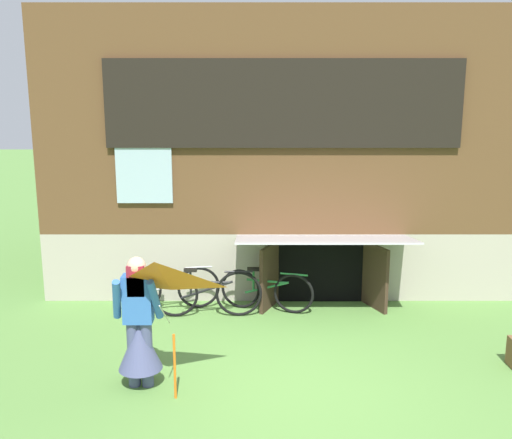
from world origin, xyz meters
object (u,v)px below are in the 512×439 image
kite (158,301)px  bicycle_silver (172,288)px  bicycle_black (209,293)px  person (142,333)px  bicycle_green (269,290)px

kite → bicycle_silver: (-0.34, 3.11, -0.92)m
kite → bicycle_silver: 3.26m
kite → bicycle_black: kite is taller
bicycle_black → bicycle_silver: bicycle_black is taller
bicycle_black → person: bearing=-106.8°
kite → bicycle_green: 3.43m
person → bicycle_black: 2.33m
bicycle_black → bicycle_green: bearing=13.2°
kite → bicycle_green: bearing=68.2°
kite → bicycle_green: size_ratio=1.05×
kite → bicycle_black: size_ratio=0.91×
person → bicycle_black: bearing=63.4°
kite → bicycle_silver: kite is taller
person → kite: 0.90m
person → kite: size_ratio=1.02×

